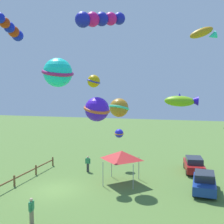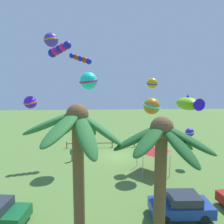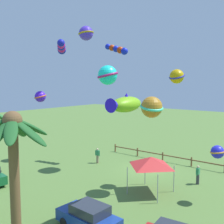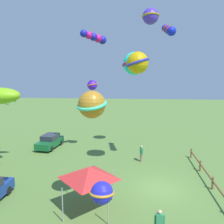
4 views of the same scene
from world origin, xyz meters
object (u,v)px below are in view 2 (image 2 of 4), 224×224
palm_tree_0 (77,147)px  kite_fish_1 (189,103)px  spectator_1 (72,154)px  kite_ball_0 (89,81)px  kite_tube_9 (59,50)px  kite_ball_7 (30,102)px  parked_car_2 (181,205)px  festival_tent (153,148)px  spectator_0 (160,151)px  kite_tube_4 (81,59)px  palm_tree_1 (161,155)px  kite_ball_3 (152,106)px  kite_ball_5 (51,40)px  kite_ball_2 (190,132)px  kite_ball_6 (152,83)px

palm_tree_0 → kite_fish_1: size_ratio=2.67×
spectator_1 → kite_ball_0: bearing=158.6°
spectator_1 → kite_tube_9: size_ratio=0.71×
kite_tube_9 → kite_ball_7: bearing=16.2°
parked_car_2 → festival_tent: 7.07m
parked_car_2 → spectator_0: 11.14m
festival_tent → kite_tube_4: (7.37, -5.44, 9.49)m
parked_car_2 → spectator_0: (-2.30, -10.90, 0.06)m
palm_tree_1 → kite_ball_3: (-2.51, -10.17, 1.36)m
spectator_0 → kite_ball_0: 12.07m
palm_tree_0 → kite_ball_5: kite_ball_5 is taller
palm_tree_0 → kite_ball_2: (-10.83, -11.28, -2.04)m
spectator_0 → kite_tube_4: bearing=-8.4°
kite_fish_1 → kite_ball_0: bearing=-45.7°
palm_tree_1 → kite_ball_5: (7.91, -14.10, 8.49)m
parked_car_2 → spectator_1: 13.27m
parked_car_2 → spectator_1: bearing=-51.2°
palm_tree_0 → spectator_1: palm_tree_0 is taller
kite_ball_0 → kite_tube_4: size_ratio=1.09×
kite_ball_0 → kite_ball_7: (4.70, 4.33, -2.03)m
kite_ball_2 → kite_ball_5: bearing=-10.3°
kite_ball_0 → kite_ball_3: bearing=158.5°
palm_tree_1 → festival_tent: 10.68m
kite_ball_0 → kite_tube_9: bearing=57.1°
kite_ball_7 → kite_tube_9: size_ratio=0.71×
parked_car_2 → kite_ball_3: 9.19m
spectator_1 → kite_ball_7: bearing=62.8°
kite_ball_3 → festival_tent: bearing=124.7°
parked_car_2 → festival_tent: bearing=-91.1°
spectator_1 → kite_tube_9: 11.71m
kite_ball_0 → kite_ball_5: kite_ball_5 is taller
palm_tree_1 → kite_ball_7: 11.99m
parked_car_2 → spectator_0: size_ratio=2.51×
kite_ball_6 → kite_ball_7: (11.74, 4.47, -1.80)m
palm_tree_0 → kite_ball_6: 14.85m
kite_ball_3 → kite_ball_5: (10.43, -3.93, 7.13)m
parked_car_2 → kite_ball_6: bearing=-94.5°
festival_tent → kite_tube_9: kite_tube_9 is taller
kite_ball_5 → kite_ball_7: (0.53, 5.80, -6.59)m
spectator_0 → kite_ball_5: kite_ball_5 is taller
spectator_0 → kite_ball_7: (13.27, 5.70, 6.35)m
kite_ball_0 → kite_ball_2: bearing=173.3°
kite_ball_5 → kite_ball_6: 12.26m
palm_tree_1 → kite_ball_2: 13.51m
palm_tree_1 → kite_tube_9: (6.11, -8.97, 6.37)m
palm_tree_0 → festival_tent: 12.18m
spectator_0 → festival_tent: festival_tent is taller
palm_tree_0 → kite_tube_9: bearing=-74.8°
parked_car_2 → spectator_1: spectator_1 is taller
festival_tent → palm_tree_1: bearing=75.1°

